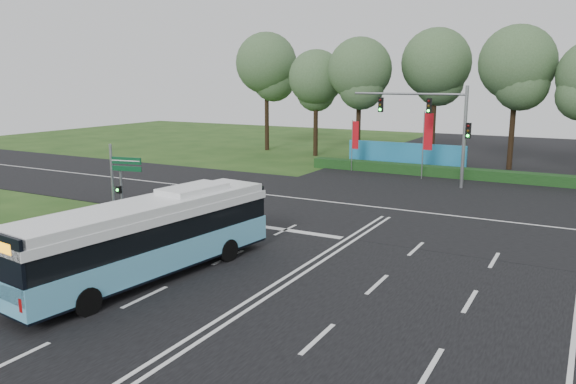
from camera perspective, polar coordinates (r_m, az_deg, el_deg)
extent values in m
plane|color=#234617|center=(22.29, 0.96, -8.03)|extent=(120.00, 120.00, 0.00)
cube|color=black|center=(22.28, 0.96, -7.98)|extent=(20.00, 120.00, 0.04)
cube|color=black|center=(32.97, 10.73, -1.76)|extent=(120.00, 14.00, 0.05)
cube|color=black|center=(28.18, -25.38, -4.92)|extent=(5.00, 18.00, 0.06)
cube|color=gray|center=(26.32, -22.29, -5.70)|extent=(0.25, 18.00, 0.12)
cube|color=#5EB3DA|center=(21.85, -13.80, -6.02)|extent=(3.67, 11.34, 1.02)
cube|color=black|center=(21.99, -13.74, -7.18)|extent=(3.64, 11.29, 0.28)
cube|color=black|center=(21.60, -13.92, -3.67)|extent=(3.56, 11.17, 0.88)
cube|color=white|center=(21.46, -13.99, -2.23)|extent=(3.67, 11.34, 0.33)
cube|color=white|center=(21.39, -14.03, -1.39)|extent=(3.57, 10.90, 0.33)
cube|color=white|center=(22.86, -9.64, 0.32)|extent=(1.82, 2.95, 0.23)
cube|color=black|center=(18.68, -26.96, -6.83)|extent=(2.25, 0.40, 2.04)
cube|color=orange|center=(18.48, -27.25, -4.93)|extent=(1.30, 0.22, 0.33)
cylinder|color=black|center=(24.79, -9.83, -5.00)|extent=(0.38, 0.99, 0.97)
cylinder|color=black|center=(23.35, -6.08, -5.93)|extent=(0.38, 0.99, 0.97)
cylinder|color=black|center=(20.93, -23.13, -8.89)|extent=(0.38, 0.99, 0.97)
cylinder|color=black|center=(19.21, -19.71, -10.45)|extent=(0.38, 0.99, 0.97)
cylinder|color=gray|center=(28.57, -16.49, -0.86)|extent=(0.13, 0.13, 3.16)
cube|color=black|center=(28.34, -16.81, 0.23)|extent=(0.28, 0.20, 0.36)
sphere|color=#19F233|center=(28.27, -16.95, 0.20)|extent=(0.13, 0.13, 0.13)
cylinder|color=gray|center=(28.50, -17.36, 0.30)|extent=(0.13, 0.13, 4.37)
cube|color=#0B4122|center=(27.81, -16.15, 3.08)|extent=(1.62, 0.37, 0.33)
cube|color=#0B4122|center=(27.87, -16.11, 2.30)|extent=(1.62, 0.37, 0.24)
cube|color=white|center=(27.79, -16.20, 3.07)|extent=(1.50, 0.30, 0.04)
cylinder|color=gray|center=(46.05, 6.52, 4.69)|extent=(0.07, 0.07, 4.19)
cube|color=red|center=(45.80, 6.87, 5.76)|extent=(0.56, 0.13, 2.23)
cylinder|color=gray|center=(43.06, 13.55, 4.58)|extent=(0.08, 0.08, 5.08)
cube|color=red|center=(42.81, 14.08, 5.97)|extent=(0.68, 0.14, 2.71)
cylinder|color=gray|center=(40.06, 17.47, 5.27)|extent=(0.24, 0.24, 7.00)
cylinder|color=gray|center=(40.85, 12.14, 9.73)|extent=(8.00, 0.16, 0.16)
cube|color=black|center=(40.47, 14.14, 8.49)|extent=(0.32, 0.28, 1.05)
cube|color=black|center=(41.50, 9.42, 8.74)|extent=(0.32, 0.28, 1.05)
cube|color=black|center=(39.97, 17.86, 5.95)|extent=(0.32, 0.28, 1.05)
cube|color=#143613|center=(44.75, 15.75, 1.95)|extent=(22.00, 1.20, 0.80)
cube|color=teal|center=(48.06, 11.83, 3.61)|extent=(10.00, 0.30, 2.20)
cylinder|color=black|center=(59.59, -2.17, 8.38)|extent=(0.44, 0.44, 8.58)
sphere|color=#3F5B35|center=(59.53, -2.21, 12.95)|extent=(6.32, 6.32, 6.32)
cylinder|color=black|center=(55.16, 2.83, 7.42)|extent=(0.44, 0.44, 7.20)
sphere|color=#3F5B35|center=(55.03, 2.87, 11.56)|extent=(5.31, 5.31, 5.31)
cylinder|color=black|center=(52.47, 7.17, 7.51)|extent=(0.44, 0.44, 7.87)
sphere|color=#3F5B35|center=(52.37, 7.29, 12.26)|extent=(5.80, 5.80, 5.80)
cylinder|color=black|center=(53.31, 14.58, 7.59)|extent=(0.44, 0.44, 8.42)
sphere|color=#3F5B35|center=(53.24, 14.84, 12.58)|extent=(6.20, 6.20, 6.20)
cylinder|color=black|center=(49.81, 21.86, 6.81)|extent=(0.44, 0.44, 8.26)
sphere|color=#3F5B35|center=(49.72, 22.25, 12.05)|extent=(6.08, 6.08, 6.08)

